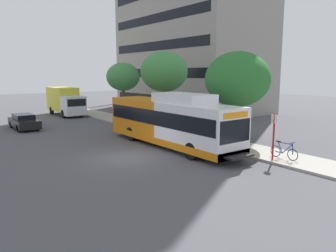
{
  "coord_description": "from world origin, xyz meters",
  "views": [
    {
      "loc": [
        -9.34,
        -16.23,
        4.9
      ],
      "look_at": [
        2.88,
        0.07,
        1.6
      ],
      "focal_mm": 34.81,
      "sensor_mm": 36.0,
      "label": 1
    }
  ],
  "objects": [
    {
      "name": "lattice_comm_tower",
      "position": [
        23.94,
        35.8,
        7.84
      ],
      "size": [
        1.1,
        1.1,
        24.01
      ],
      "color": "#B7B7BC",
      "rests_on": "ground"
    },
    {
      "name": "sidewalk_curb",
      "position": [
        7.0,
        6.0,
        0.07
      ],
      "size": [
        3.0,
        56.0,
        0.14
      ],
      "primitive_type": "cube",
      "color": "#A8A399",
      "rests_on": "ground"
    },
    {
      "name": "bicycle_parked",
      "position": [
        6.59,
        -5.87,
        0.56
      ],
      "size": [
        0.52,
        1.76,
        1.02
      ],
      "color": "black",
      "rests_on": "sidewalk_curb"
    },
    {
      "name": "transit_bus",
      "position": [
        3.76,
        0.99,
        1.7
      ],
      "size": [
        2.58,
        12.25,
        3.65
      ],
      "color": "white",
      "rests_on": "ground"
    },
    {
      "name": "bus_stop_sign_pole",
      "position": [
        5.92,
        -5.61,
        1.65
      ],
      "size": [
        0.1,
        0.36,
        2.6
      ],
      "color": "red",
      "rests_on": "sidewalk_curb"
    },
    {
      "name": "street_tree_near_stop",
      "position": [
        8.14,
        -0.93,
        4.49
      ],
      "size": [
        4.5,
        4.5,
        6.27
      ],
      "color": "#4C3823",
      "rests_on": "sidewalk_curb"
    },
    {
      "name": "street_tree_far_block",
      "position": [
        8.03,
        15.02,
        4.52
      ],
      "size": [
        3.55,
        3.55,
        5.91
      ],
      "color": "#4C3823",
      "rests_on": "sidewalk_curb"
    },
    {
      "name": "ground_plane",
      "position": [
        0.0,
        8.0,
        0.0
      ],
      "size": [
        120.0,
        120.0,
        0.0
      ],
      "primitive_type": "plane",
      "color": "#4C4C51"
    },
    {
      "name": "parked_car_far_lane",
      "position": [
        -2.42,
        14.38,
        0.66
      ],
      "size": [
        1.8,
        4.5,
        1.33
      ],
      "color": "black",
      "rests_on": "ground"
    },
    {
      "name": "box_truck_background",
      "position": [
        3.91,
        21.66,
        1.74
      ],
      "size": [
        2.32,
        7.01,
        3.25
      ],
      "color": "silver",
      "rests_on": "ground"
    },
    {
      "name": "street_tree_mid_block",
      "position": [
        8.13,
        7.67,
        5.04
      ],
      "size": [
        4.24,
        4.24,
        6.72
      ],
      "color": "#4C3823",
      "rests_on": "sidewalk_curb"
    }
  ]
}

